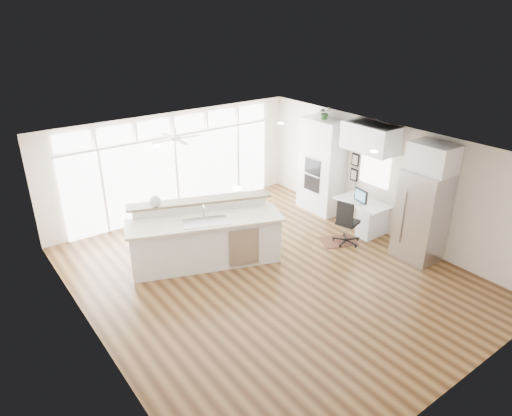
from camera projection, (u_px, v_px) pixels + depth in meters
floor at (268, 276)px, 9.48m from camera, size 7.00×8.00×0.02m
ceiling at (270, 150)px, 8.37m from camera, size 7.00×8.00×0.02m
wall_back at (174, 164)px, 11.85m from camera, size 7.00×0.04×2.70m
wall_front at (457, 321)px, 6.00m from camera, size 7.00×0.04×2.70m
wall_left at (91, 275)px, 7.02m from camera, size 0.04×8.00×2.70m
wall_right at (385, 179)px, 10.83m from camera, size 0.04×8.00×2.70m
glass_wall at (176, 175)px, 11.93m from camera, size 5.80×0.06×2.08m
transom_row at (172, 125)px, 11.39m from camera, size 5.90×0.06×0.40m
desk_window at (375, 168)px, 10.95m from camera, size 0.04×0.85×0.85m
ceiling_fan at (175, 134)px, 10.24m from camera, size 1.16×1.16×0.32m
recessed_lights at (264, 149)px, 8.53m from camera, size 3.40×3.00×0.02m
oven_cabinet at (322, 166)px, 12.01m from camera, size 0.64×1.20×2.50m
desk_nook at (361, 216)px, 11.25m from camera, size 0.72×1.30×0.76m
upper_cabinets at (370, 138)px, 10.46m from camera, size 0.64×1.30×0.64m
refrigerator at (422, 216)px, 9.77m from camera, size 0.76×0.90×2.00m
fridge_cabinet at (433, 158)px, 9.27m from camera, size 0.64×0.90×0.60m
framed_photos at (355, 167)px, 11.46m from camera, size 0.06×0.22×0.80m
kitchen_island at (206, 237)px, 9.67m from camera, size 3.48×2.30×1.29m
rug at (338, 241)px, 10.83m from camera, size 0.99×0.87×0.01m
office_chair at (348, 222)px, 10.55m from camera, size 0.69×0.67×1.09m
fishbowl at (155, 201)px, 9.46m from camera, size 0.33×0.33×0.25m
monitor at (361, 196)px, 10.97m from camera, size 0.14×0.44×0.36m
keyboard at (355, 204)px, 10.95m from camera, size 0.12×0.29×0.01m
potted_plant at (325, 114)px, 11.44m from camera, size 0.30×0.33×0.25m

